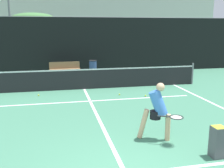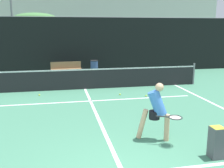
# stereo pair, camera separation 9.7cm
# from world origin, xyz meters

# --- Properties ---
(court_service_line) EXTENTS (8.25, 0.10, 0.01)m
(court_service_line) POSITION_xyz_m (0.00, 5.77, 0.00)
(court_service_line) COLOR white
(court_service_line) RESTS_ON ground
(court_center_mark) EXTENTS (0.10, 7.46, 0.01)m
(court_center_mark) POSITION_xyz_m (0.00, 4.13, 0.00)
(court_center_mark) COLOR white
(court_center_mark) RESTS_ON ground
(court_sideline_right) EXTENTS (0.10, 8.46, 0.01)m
(court_sideline_right) POSITION_xyz_m (4.51, 4.13, 0.00)
(court_sideline_right) COLOR white
(court_sideline_right) RESTS_ON ground
(net) EXTENTS (11.09, 0.09, 1.07)m
(net) POSITION_xyz_m (0.00, 7.86, 0.51)
(net) COLOR slate
(net) RESTS_ON ground
(fence_back) EXTENTS (24.00, 0.06, 3.47)m
(fence_back) POSITION_xyz_m (0.00, 12.33, 1.73)
(fence_back) COLOR black
(fence_back) RESTS_ON ground
(player_practicing) EXTENTS (1.04, 0.88, 1.49)m
(player_practicing) POSITION_xyz_m (1.20, 1.85, 0.81)
(player_practicing) COLOR #DBAD84
(player_practicing) RESTS_ON ground
(tennis_ball_scattered_0) EXTENTS (0.07, 0.07, 0.07)m
(tennis_ball_scattered_0) POSITION_xyz_m (2.36, 6.00, 0.03)
(tennis_ball_scattered_0) COLOR #D1E033
(tennis_ball_scattered_0) RESTS_ON ground
(tennis_ball_scattered_1) EXTENTS (0.07, 0.07, 0.07)m
(tennis_ball_scattered_1) POSITION_xyz_m (1.35, 6.44, 0.03)
(tennis_ball_scattered_1) COLOR #D1E033
(tennis_ball_scattered_1) RESTS_ON ground
(tennis_ball_scattered_3) EXTENTS (0.07, 0.07, 0.07)m
(tennis_ball_scattered_3) POSITION_xyz_m (2.62, 4.83, 0.03)
(tennis_ball_scattered_3) COLOR #D1E033
(tennis_ball_scattered_3) RESTS_ON ground
(tennis_ball_scattered_5) EXTENTS (0.07, 0.07, 0.07)m
(tennis_ball_scattered_5) POSITION_xyz_m (2.09, 3.24, 0.03)
(tennis_ball_scattered_5) COLOR #D1E033
(tennis_ball_scattered_5) RESTS_ON ground
(tennis_ball_scattered_6) EXTENTS (0.07, 0.07, 0.07)m
(tennis_ball_scattered_6) POSITION_xyz_m (-2.01, 7.01, 0.03)
(tennis_ball_scattered_6) COLOR #D1E033
(tennis_ball_scattered_6) RESTS_ON ground
(ball_hopper) EXTENTS (0.28, 0.28, 0.71)m
(ball_hopper) POSITION_xyz_m (2.16, 0.69, 0.37)
(ball_hopper) COLOR #4C4C51
(ball_hopper) RESTS_ON ground
(courtside_bench) EXTENTS (1.79, 0.51, 0.86)m
(courtside_bench) POSITION_xyz_m (-0.75, 11.30, 0.47)
(courtside_bench) COLOR olive
(courtside_bench) RESTS_ON ground
(trash_bin) EXTENTS (0.46, 0.46, 0.91)m
(trash_bin) POSITION_xyz_m (0.91, 11.36, 0.46)
(trash_bin) COLOR #384C7F
(trash_bin) RESTS_ON ground
(parked_car) EXTENTS (1.68, 3.99, 1.48)m
(parked_car) POSITION_xyz_m (1.42, 15.29, 0.63)
(parked_car) COLOR navy
(parked_car) RESTS_ON ground
(tree_west) EXTENTS (3.64, 3.64, 4.11)m
(tree_west) POSITION_xyz_m (-3.03, 20.54, 3.62)
(tree_west) COLOR brown
(tree_west) RESTS_ON ground
(building_far) EXTENTS (36.00, 2.40, 6.49)m
(building_far) POSITION_xyz_m (0.00, 27.12, 3.24)
(building_far) COLOR beige
(building_far) RESTS_ON ground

